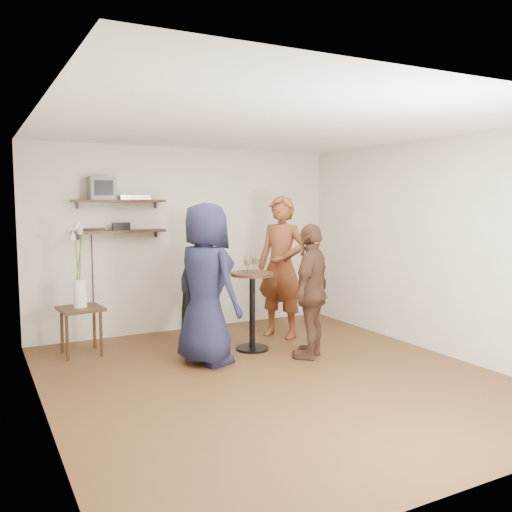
{
  "coord_description": "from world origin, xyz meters",
  "views": [
    {
      "loc": [
        -2.75,
        -4.81,
        1.87
      ],
      "look_at": [
        -0.0,
        0.4,
        1.25
      ],
      "focal_mm": 38.0,
      "sensor_mm": 36.0,
      "label": 1
    }
  ],
  "objects_px": {
    "person_brown": "(311,291)",
    "person_navy": "(206,284)",
    "dvd_deck": "(134,197)",
    "person_plaid": "(281,267)",
    "crt_monitor": "(101,188)",
    "radio": "(121,226)",
    "side_table": "(81,315)",
    "person_dark": "(205,278)",
    "drinks_table": "(252,300)"
  },
  "relations": [
    {
      "from": "side_table",
      "to": "person_navy",
      "type": "xyz_separation_m",
      "value": [
        1.2,
        -1.04,
        0.43
      ]
    },
    {
      "from": "dvd_deck",
      "to": "person_brown",
      "type": "bearing_deg",
      "value": -50.54
    },
    {
      "from": "dvd_deck",
      "to": "person_navy",
      "type": "height_order",
      "value": "dvd_deck"
    },
    {
      "from": "drinks_table",
      "to": "person_plaid",
      "type": "xyz_separation_m",
      "value": [
        0.65,
        0.4,
        0.33
      ]
    },
    {
      "from": "side_table",
      "to": "person_dark",
      "type": "bearing_deg",
      "value": -3.57
    },
    {
      "from": "person_plaid",
      "to": "person_brown",
      "type": "relative_size",
      "value": 1.21
    },
    {
      "from": "side_table",
      "to": "person_brown",
      "type": "height_order",
      "value": "person_brown"
    },
    {
      "from": "dvd_deck",
      "to": "person_plaid",
      "type": "bearing_deg",
      "value": -27.55
    },
    {
      "from": "dvd_deck",
      "to": "person_plaid",
      "type": "distance_m",
      "value": 2.19
    },
    {
      "from": "radio",
      "to": "person_brown",
      "type": "xyz_separation_m",
      "value": [
        1.75,
        -1.91,
        -0.72
      ]
    },
    {
      "from": "person_dark",
      "to": "dvd_deck",
      "type": "bearing_deg",
      "value": 114.24
    },
    {
      "from": "side_table",
      "to": "person_plaid",
      "type": "distance_m",
      "value": 2.65
    },
    {
      "from": "person_brown",
      "to": "person_plaid",
      "type": "bearing_deg",
      "value": -138.49
    },
    {
      "from": "radio",
      "to": "person_navy",
      "type": "distance_m",
      "value": 1.77
    },
    {
      "from": "radio",
      "to": "person_plaid",
      "type": "bearing_deg",
      "value": -25.36
    },
    {
      "from": "crt_monitor",
      "to": "radio",
      "type": "xyz_separation_m",
      "value": [
        0.25,
        0.0,
        -0.5
      ]
    },
    {
      "from": "dvd_deck",
      "to": "side_table",
      "type": "distance_m",
      "value": 1.72
    },
    {
      "from": "dvd_deck",
      "to": "side_table",
      "type": "relative_size",
      "value": 0.69
    },
    {
      "from": "crt_monitor",
      "to": "radio",
      "type": "height_order",
      "value": "crt_monitor"
    },
    {
      "from": "person_plaid",
      "to": "person_brown",
      "type": "xyz_separation_m",
      "value": [
        -0.18,
        -1.0,
        -0.17
      ]
    },
    {
      "from": "drinks_table",
      "to": "person_plaid",
      "type": "relative_size",
      "value": 0.51
    },
    {
      "from": "crt_monitor",
      "to": "person_plaid",
      "type": "relative_size",
      "value": 0.17
    },
    {
      "from": "person_dark",
      "to": "person_brown",
      "type": "height_order",
      "value": "person_dark"
    },
    {
      "from": "crt_monitor",
      "to": "side_table",
      "type": "xyz_separation_m",
      "value": [
        -0.4,
        -0.53,
        -1.53
      ]
    },
    {
      "from": "person_plaid",
      "to": "crt_monitor",
      "type": "bearing_deg",
      "value": -144.18
    },
    {
      "from": "side_table",
      "to": "person_plaid",
      "type": "height_order",
      "value": "person_plaid"
    },
    {
      "from": "radio",
      "to": "drinks_table",
      "type": "relative_size",
      "value": 0.23
    },
    {
      "from": "person_navy",
      "to": "person_brown",
      "type": "bearing_deg",
      "value": -125.63
    },
    {
      "from": "crt_monitor",
      "to": "person_plaid",
      "type": "distance_m",
      "value": 2.59
    },
    {
      "from": "person_brown",
      "to": "person_dark",
      "type": "bearing_deg",
      "value": -96.04
    },
    {
      "from": "side_table",
      "to": "person_plaid",
      "type": "xyz_separation_m",
      "value": [
        2.58,
        -0.39,
        0.48
      ]
    },
    {
      "from": "crt_monitor",
      "to": "person_dark",
      "type": "relative_size",
      "value": 0.19
    },
    {
      "from": "dvd_deck",
      "to": "drinks_table",
      "type": "distance_m",
      "value": 2.13
    },
    {
      "from": "person_dark",
      "to": "person_navy",
      "type": "relative_size",
      "value": 0.91
    },
    {
      "from": "radio",
      "to": "person_navy",
      "type": "height_order",
      "value": "person_navy"
    },
    {
      "from": "dvd_deck",
      "to": "crt_monitor",
      "type": "bearing_deg",
      "value": 180.0
    },
    {
      "from": "side_table",
      "to": "person_dark",
      "type": "xyz_separation_m",
      "value": [
        1.58,
        -0.1,
        0.35
      ]
    },
    {
      "from": "person_brown",
      "to": "person_navy",
      "type": "bearing_deg",
      "value": -54.37
    },
    {
      "from": "side_table",
      "to": "crt_monitor",
      "type": "bearing_deg",
      "value": 52.78
    },
    {
      "from": "person_dark",
      "to": "crt_monitor",
      "type": "bearing_deg",
      "value": 125.8
    },
    {
      "from": "person_dark",
      "to": "person_plaid",
      "type": "bearing_deg",
      "value": -42.45
    },
    {
      "from": "person_dark",
      "to": "person_brown",
      "type": "xyz_separation_m",
      "value": [
        0.81,
        -1.29,
        -0.04
      ]
    },
    {
      "from": "crt_monitor",
      "to": "person_brown",
      "type": "xyz_separation_m",
      "value": [
        2.0,
        -1.91,
        -1.22
      ]
    },
    {
      "from": "crt_monitor",
      "to": "radio",
      "type": "relative_size",
      "value": 1.45
    },
    {
      "from": "drinks_table",
      "to": "person_dark",
      "type": "distance_m",
      "value": 0.79
    },
    {
      "from": "person_navy",
      "to": "drinks_table",
      "type": "bearing_deg",
      "value": -90.0
    },
    {
      "from": "drinks_table",
      "to": "person_brown",
      "type": "xyz_separation_m",
      "value": [
        0.47,
        -0.6,
        0.17
      ]
    },
    {
      "from": "radio",
      "to": "person_plaid",
      "type": "height_order",
      "value": "person_plaid"
    },
    {
      "from": "crt_monitor",
      "to": "person_brown",
      "type": "distance_m",
      "value": 3.02
    },
    {
      "from": "radio",
      "to": "person_dark",
      "type": "height_order",
      "value": "person_dark"
    }
  ]
}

